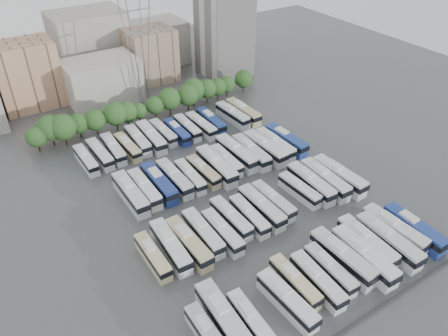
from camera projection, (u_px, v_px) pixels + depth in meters
ground at (239, 203)px, 88.56m from camera, size 220.00×220.00×0.00m
parapet at (362, 319)px, 65.66m from camera, size 56.00×0.50×0.50m
tree_line at (145, 106)px, 114.51m from camera, size 65.12×7.94×8.13m
city_buildings at (83, 62)px, 130.29m from camera, size 102.00×35.00×20.00m
apartment_tower at (224, 34)px, 136.22m from camera, size 14.00×14.00×26.00m
electricity_pylon at (138, 41)px, 113.25m from camera, size 9.00×6.91×33.83m
bus_r0_s0 at (209, 336)px, 61.68m from camera, size 2.46×10.80×3.38m
bus_r0_s1 at (225, 320)px, 63.34m from camera, size 3.59×13.78×4.29m
bus_r0_s2 at (251, 321)px, 63.64m from camera, size 2.85×10.93×3.40m
bus_r0_s4 at (287, 300)px, 66.49m from camera, size 3.15×12.02×3.74m
bus_r0_s5 at (295, 282)px, 69.63m from camera, size 2.58×10.98×3.43m
bus_r0_s6 at (317, 281)px, 69.73m from camera, size 3.12×11.78×3.66m
bus_r0_s7 at (330, 270)px, 71.73m from camera, size 2.76×11.08×3.45m
bus_r0_s8 at (342, 257)px, 73.48m from camera, size 3.25×13.36×4.17m
bus_r0_s9 at (364, 256)px, 73.62m from camera, size 3.51×13.68×4.26m
bus_r0_s10 at (367, 243)px, 76.50m from camera, size 3.40×12.84×3.99m
bus_r0_s11 at (388, 241)px, 76.64m from camera, size 3.38×13.67×4.26m
bus_r0_s12 at (394, 230)px, 79.14m from camera, size 3.41×13.03×4.05m
bus_r0_s13 at (414, 229)px, 79.36m from camera, size 3.11×12.80×4.00m
bus_r1_s0 at (153, 256)px, 74.23m from camera, size 2.38×10.80×3.38m
bus_r1_s1 at (170, 246)px, 75.79m from camera, size 3.24×12.66×3.94m
bus_r1_s2 at (189, 243)px, 76.43m from camera, size 3.12×12.68×3.95m
bus_r1_s3 at (203, 233)px, 78.70m from camera, size 2.82×12.01×3.76m
bus_r1_s4 at (222, 232)px, 79.01m from camera, size 2.53×11.40×3.57m
bus_r1_s5 at (231, 218)px, 82.08m from camera, size 2.68×11.49×3.59m
bus_r1_s6 at (249, 216)px, 82.70m from camera, size 2.86×11.21×3.49m
bus_r1_s7 at (261, 207)px, 84.42m from camera, size 2.79×12.50×3.92m
bus_r1_s8 at (273, 201)px, 86.25m from camera, size 2.77×11.64×3.64m
bus_r1_s10 at (299, 190)px, 89.37m from camera, size 2.82×10.95×3.41m
bus_r1_s11 at (311, 183)px, 90.69m from camera, size 3.26×13.02×4.06m
bus_r1_s12 at (325, 179)px, 91.69m from camera, size 3.31×13.31×4.15m
bus_r1_s13 at (339, 176)px, 92.67m from camera, size 3.47×13.70×4.27m
bus_r2_s1 at (131, 194)px, 87.75m from camera, size 2.92×13.24×4.15m
bus_r2_s2 at (145, 189)px, 89.32m from camera, size 2.70×12.18×3.82m
bus_r2_s3 at (159, 183)px, 90.74m from camera, size 2.90×12.95×4.06m
bus_r2_s4 at (174, 178)px, 92.21m from camera, size 2.88×12.53×3.92m
bus_r2_s5 at (190, 176)px, 93.15m from camera, size 2.78×11.07×3.45m
bus_r2_s6 at (203, 171)px, 94.67m from camera, size 2.80×11.03×3.44m
bus_r2_s7 at (216, 166)px, 95.72m from camera, size 3.29×13.72×4.28m
bus_r2_s8 at (226, 160)px, 98.15m from camera, size 2.72×11.17×3.48m
bus_r2_s9 at (236, 153)px, 100.05m from camera, size 3.31×13.64×4.26m
bus_r2_s10 at (251, 152)px, 100.52m from camera, size 3.35×13.02×4.05m
bus_r2_s11 at (265, 148)px, 101.80m from camera, size 3.43×13.53×4.21m
bus_r2_s12 at (275, 145)px, 103.24m from camera, size 2.83×12.73×3.99m
bus_r2_s13 at (286, 140)px, 104.90m from camera, size 3.41×13.08×4.07m
bus_r3_s0 at (86, 160)px, 98.42m from camera, size 2.62×10.97×3.43m
bus_r3_s1 at (100, 154)px, 100.20m from camera, size 2.90×11.64×3.63m
bus_r3_s2 at (113, 149)px, 101.98m from camera, size 2.91×11.73×3.66m
bus_r3_s3 at (128, 147)px, 102.93m from camera, size 2.85×11.00×3.42m
bus_r3_s4 at (138, 140)px, 105.13m from camera, size 3.03×11.99×3.73m
bus_r3_s5 at (151, 137)px, 105.96m from camera, size 3.26×13.14×4.10m
bus_r3_s6 at (163, 133)px, 108.32m from camera, size 2.65×11.24×3.51m
bus_r3_s7 at (177, 132)px, 108.70m from camera, size 2.59×10.99×3.43m
bus_r3_s8 at (187, 127)px, 110.44m from camera, size 2.63×11.14×3.48m
bus_r3_s9 at (201, 125)px, 111.15m from camera, size 2.95×11.73×3.65m
bus_r3_s10 at (211, 121)px, 113.00m from camera, size 2.94×11.93×3.72m
bus_r3_s12 at (233, 115)px, 115.60m from camera, size 3.26×12.35×3.84m
bus_r3_s13 at (243, 112)px, 116.89m from camera, size 3.18×12.95×4.04m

